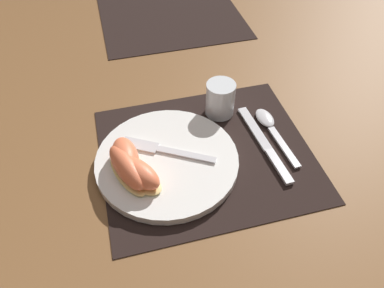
{
  "coord_description": "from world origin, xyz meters",
  "views": [
    {
      "loc": [
        -0.15,
        -0.47,
        0.56
      ],
      "look_at": [
        -0.03,
        0.01,
        0.02
      ],
      "focal_mm": 35.0,
      "sensor_mm": 36.0,
      "label": 1
    }
  ],
  "objects_px": {
    "citrus_wedge_1": "(127,168)",
    "knife": "(265,145)",
    "spoon": "(270,125)",
    "citrus_wedge_0": "(126,158)",
    "juice_glass": "(220,101)",
    "citrus_wedge_2": "(137,174)",
    "fork": "(161,150)",
    "plate": "(167,161)"
  },
  "relations": [
    {
      "from": "juice_glass",
      "to": "citrus_wedge_0",
      "type": "xyz_separation_m",
      "value": [
        -0.22,
        -0.11,
        0.0
      ]
    },
    {
      "from": "knife",
      "to": "fork",
      "type": "distance_m",
      "value": 0.21
    },
    {
      "from": "spoon",
      "to": "fork",
      "type": "height_order",
      "value": "fork"
    },
    {
      "from": "fork",
      "to": "spoon",
      "type": "bearing_deg",
      "value": 5.4
    },
    {
      "from": "juice_glass",
      "to": "citrus_wedge_1",
      "type": "height_order",
      "value": "juice_glass"
    },
    {
      "from": "knife",
      "to": "citrus_wedge_1",
      "type": "xyz_separation_m",
      "value": [
        -0.28,
        -0.02,
        0.03
      ]
    },
    {
      "from": "citrus_wedge_2",
      "to": "fork",
      "type": "bearing_deg",
      "value": 48.28
    },
    {
      "from": "citrus_wedge_0",
      "to": "citrus_wedge_1",
      "type": "xyz_separation_m",
      "value": [
        -0.0,
        -0.03,
        0.0
      ]
    },
    {
      "from": "spoon",
      "to": "citrus_wedge_1",
      "type": "distance_m",
      "value": 0.32
    },
    {
      "from": "fork",
      "to": "citrus_wedge_0",
      "type": "relative_size",
      "value": 1.72
    },
    {
      "from": "citrus_wedge_1",
      "to": "plate",
      "type": "bearing_deg",
      "value": 16.6
    },
    {
      "from": "citrus_wedge_1",
      "to": "knife",
      "type": "bearing_deg",
      "value": 3.92
    },
    {
      "from": "plate",
      "to": "citrus_wedge_0",
      "type": "xyz_separation_m",
      "value": [
        -0.08,
        0.0,
        0.03
      ]
    },
    {
      "from": "spoon",
      "to": "fork",
      "type": "bearing_deg",
      "value": -174.6
    },
    {
      "from": "plate",
      "to": "knife",
      "type": "bearing_deg",
      "value": -1.11
    },
    {
      "from": "knife",
      "to": "citrus_wedge_0",
      "type": "xyz_separation_m",
      "value": [
        -0.28,
        0.01,
        0.03
      ]
    },
    {
      "from": "knife",
      "to": "citrus_wedge_2",
      "type": "distance_m",
      "value": 0.27
    },
    {
      "from": "spoon",
      "to": "citrus_wedge_2",
      "type": "distance_m",
      "value": 0.31
    },
    {
      "from": "knife",
      "to": "fork",
      "type": "bearing_deg",
      "value": 172.8
    },
    {
      "from": "juice_glass",
      "to": "citrus_wedge_2",
      "type": "bearing_deg",
      "value": -142.79
    },
    {
      "from": "citrus_wedge_1",
      "to": "citrus_wedge_2",
      "type": "relative_size",
      "value": 1.12
    },
    {
      "from": "knife",
      "to": "citrus_wedge_1",
      "type": "distance_m",
      "value": 0.28
    },
    {
      "from": "juice_glass",
      "to": "citrus_wedge_2",
      "type": "relative_size",
      "value": 0.68
    },
    {
      "from": "plate",
      "to": "knife",
      "type": "distance_m",
      "value": 0.2
    },
    {
      "from": "plate",
      "to": "citrus_wedge_1",
      "type": "bearing_deg",
      "value": -163.4
    },
    {
      "from": "knife",
      "to": "citrus_wedge_2",
      "type": "bearing_deg",
      "value": -172.45
    },
    {
      "from": "plate",
      "to": "juice_glass",
      "type": "relative_size",
      "value": 3.6
    },
    {
      "from": "knife",
      "to": "citrus_wedge_2",
      "type": "relative_size",
      "value": 1.96
    },
    {
      "from": "knife",
      "to": "citrus_wedge_0",
      "type": "bearing_deg",
      "value": 178.62
    },
    {
      "from": "citrus_wedge_2",
      "to": "citrus_wedge_0",
      "type": "bearing_deg",
      "value": 110.11
    },
    {
      "from": "juice_glass",
      "to": "citrus_wedge_0",
      "type": "relative_size",
      "value": 0.75
    },
    {
      "from": "spoon",
      "to": "citrus_wedge_0",
      "type": "relative_size",
      "value": 1.73
    },
    {
      "from": "citrus_wedge_0",
      "to": "citrus_wedge_2",
      "type": "bearing_deg",
      "value": -69.89
    },
    {
      "from": "knife",
      "to": "citrus_wedge_0",
      "type": "relative_size",
      "value": 2.18
    },
    {
      "from": "knife",
      "to": "citrus_wedge_2",
      "type": "height_order",
      "value": "citrus_wedge_2"
    },
    {
      "from": "juice_glass",
      "to": "fork",
      "type": "xyz_separation_m",
      "value": [
        -0.15,
        -0.09,
        -0.01
      ]
    },
    {
      "from": "citrus_wedge_0",
      "to": "citrus_wedge_1",
      "type": "distance_m",
      "value": 0.03
    },
    {
      "from": "juice_glass",
      "to": "citrus_wedge_2",
      "type": "height_order",
      "value": "juice_glass"
    },
    {
      "from": "plate",
      "to": "citrus_wedge_0",
      "type": "bearing_deg",
      "value": 177.93
    },
    {
      "from": "spoon",
      "to": "citrus_wedge_1",
      "type": "height_order",
      "value": "citrus_wedge_1"
    },
    {
      "from": "spoon",
      "to": "citrus_wedge_0",
      "type": "distance_m",
      "value": 0.31
    },
    {
      "from": "knife",
      "to": "spoon",
      "type": "distance_m",
      "value": 0.06
    }
  ]
}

